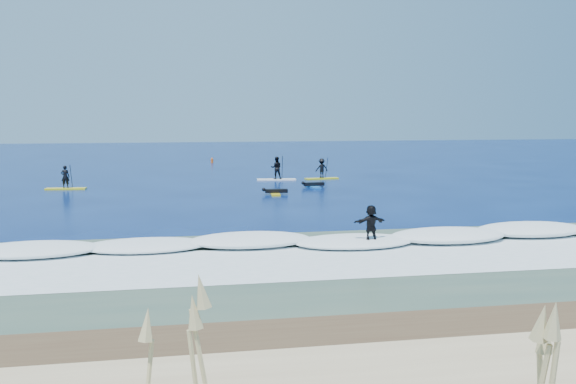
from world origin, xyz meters
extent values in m
plane|color=#031342|center=(0.00, 0.00, 0.00)|extent=(160.00, 160.00, 0.00)
cube|color=#483221|center=(0.00, -21.50, 0.00)|extent=(90.00, 5.00, 0.08)
cube|color=#374C3E|center=(0.00, -14.00, 0.01)|extent=(90.00, 13.00, 0.01)
cube|color=white|center=(0.00, -10.00, 0.00)|extent=(40.00, 6.00, 0.30)
cube|color=silver|center=(0.00, -13.00, 0.00)|extent=(34.00, 5.00, 0.02)
cube|color=yellow|center=(-12.96, 10.82, 0.04)|extent=(2.71, 0.89, 0.09)
imported|color=black|center=(-12.96, 10.82, 0.85)|extent=(0.59, 0.41, 1.53)
cylinder|color=black|center=(-12.56, 10.79, 0.80)|extent=(0.09, 0.61, 1.79)
cube|color=black|center=(-12.56, 10.79, -0.04)|extent=(0.11, 0.03, 0.27)
cube|color=white|center=(2.06, 14.08, 0.05)|extent=(3.04, 1.05, 0.10)
imported|color=black|center=(2.06, 14.08, 0.96)|extent=(0.90, 0.73, 1.71)
cylinder|color=black|center=(2.50, 14.03, 0.89)|extent=(0.11, 0.69, 2.00)
cube|color=black|center=(2.50, 14.03, -0.05)|extent=(0.12, 0.03, 0.30)
cube|color=yellow|center=(5.66, 14.20, 0.04)|extent=(2.70, 0.95, 0.09)
imported|color=black|center=(5.66, 14.20, 0.85)|extent=(1.04, 0.67, 1.52)
cylinder|color=black|center=(6.05, 14.25, 0.79)|extent=(0.11, 0.61, 1.77)
cube|color=black|center=(6.05, 14.25, -0.04)|extent=(0.11, 0.03, 0.26)
cube|color=gold|center=(0.53, 5.62, 0.05)|extent=(0.71, 2.11, 0.10)
cube|color=black|center=(0.63, 5.61, 0.22)|extent=(1.46, 0.49, 0.24)
sphere|color=black|center=(-0.17, 5.67, 0.32)|extent=(0.24, 0.24, 0.24)
cube|color=blue|center=(3.77, 9.01, 0.05)|extent=(0.74, 2.11, 0.10)
cube|color=black|center=(3.87, 9.02, 0.22)|extent=(1.45, 0.50, 0.24)
sphere|color=black|center=(3.07, 8.95, 0.31)|extent=(0.24, 0.24, 0.24)
cube|color=silver|center=(1.51, -11.06, 0.21)|extent=(2.17, 0.93, 0.11)
imported|color=black|center=(1.51, -11.06, 0.97)|extent=(1.36, 0.63, 1.41)
cylinder|color=#E35314|center=(-1.65, 32.20, 0.21)|extent=(0.26, 0.26, 0.41)
cone|color=#E35314|center=(-1.65, 32.20, 0.51)|extent=(0.18, 0.18, 0.20)
camera|label=1|loc=(-6.06, -34.27, 5.16)|focal=40.00mm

